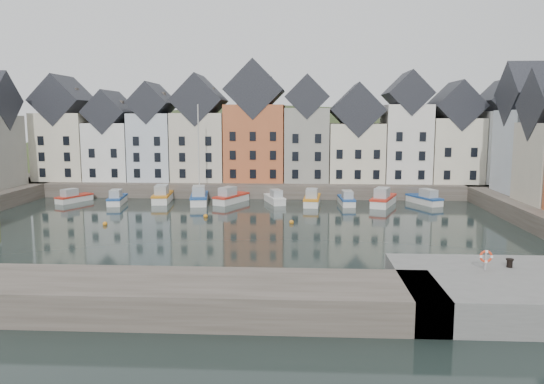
# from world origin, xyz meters

# --- Properties ---
(ground) EXTENTS (260.00, 260.00, 0.00)m
(ground) POSITION_xyz_m (0.00, 0.00, 0.00)
(ground) COLOR black
(ground) RESTS_ON ground
(far_quay) EXTENTS (90.00, 16.00, 2.00)m
(far_quay) POSITION_xyz_m (0.00, 30.00, 1.00)
(far_quay) COLOR #494238
(far_quay) RESTS_ON ground
(near_wall) EXTENTS (50.00, 6.00, 2.00)m
(near_wall) POSITION_xyz_m (-10.00, -22.00, 1.00)
(near_wall) COLOR #494238
(near_wall) RESTS_ON ground
(hillside) EXTENTS (153.60, 70.40, 64.00)m
(hillside) POSITION_xyz_m (0.02, 56.00, -17.96)
(hillside) COLOR #27361B
(hillside) RESTS_ON ground
(far_terrace) EXTENTS (72.37, 8.16, 17.78)m
(far_terrace) POSITION_xyz_m (3.21, 28.00, 8.88)
(far_terrace) COLOR beige
(far_terrace) RESTS_ON far_quay
(mooring_buoys) EXTENTS (20.50, 5.50, 0.50)m
(mooring_buoys) POSITION_xyz_m (-4.00, 5.33, 0.15)
(mooring_buoys) COLOR orange
(mooring_buoys) RESTS_ON ground
(boat_a) EXTENTS (3.72, 5.62, 2.07)m
(boat_a) POSITION_xyz_m (-24.03, 18.10, 0.62)
(boat_a) COLOR silver
(boat_a) RESTS_ON ground
(boat_b) EXTENTS (2.59, 5.94, 2.20)m
(boat_b) POSITION_xyz_m (-17.56, 16.95, 0.66)
(boat_b) COLOR silver
(boat_b) RESTS_ON ground
(boat_c) EXTENTS (2.85, 7.09, 2.65)m
(boat_c) POSITION_xyz_m (-11.89, 18.98, 0.79)
(boat_c) COLOR silver
(boat_c) RESTS_ON ground
(boat_d) EXTENTS (3.20, 7.28, 13.45)m
(boat_d) POSITION_xyz_m (-6.62, 17.89, 0.87)
(boat_d) COLOR silver
(boat_d) RESTS_ON ground
(boat_e) EXTENTS (4.49, 6.66, 2.46)m
(boat_e) POSITION_xyz_m (-2.49, 18.63, 0.73)
(boat_e) COLOR silver
(boat_e) RESTS_ON ground
(boat_f) EXTENTS (3.30, 5.74, 2.10)m
(boat_f) POSITION_xyz_m (3.51, 18.74, 0.63)
(boat_f) COLOR silver
(boat_f) RESTS_ON ground
(boat_g) EXTENTS (2.47, 6.51, 2.45)m
(boat_g) POSITION_xyz_m (8.48, 17.58, 0.73)
(boat_g) COLOR silver
(boat_g) RESTS_ON ground
(boat_h) EXTENTS (2.07, 5.70, 2.15)m
(boat_h) POSITION_xyz_m (13.05, 18.01, 0.64)
(boat_h) COLOR silver
(boat_h) RESTS_ON ground
(boat_i) EXTENTS (4.46, 7.32, 2.69)m
(boat_i) POSITION_xyz_m (17.78, 17.48, 0.80)
(boat_i) COLOR silver
(boat_i) RESTS_ON ground
(boat_j) EXTENTS (4.11, 6.18, 2.28)m
(boat_j) POSITION_xyz_m (23.56, 19.14, 0.68)
(boat_j) COLOR silver
(boat_j) RESTS_ON ground
(mooring_bollard) EXTENTS (0.48, 0.48, 0.56)m
(mooring_bollard) POSITION_xyz_m (20.37, -18.10, 2.31)
(mooring_bollard) COLOR black
(mooring_bollard) RESTS_ON near_quay
(life_ring_post) EXTENTS (0.80, 0.17, 1.30)m
(life_ring_post) POSITION_xyz_m (18.59, -18.87, 2.86)
(life_ring_post) COLOR gray
(life_ring_post) RESTS_ON near_quay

